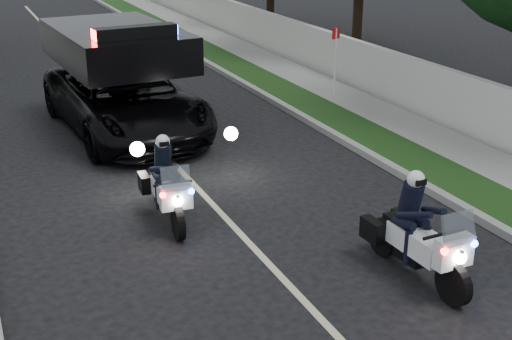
{
  "coord_description": "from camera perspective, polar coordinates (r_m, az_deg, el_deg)",
  "views": [
    {
      "loc": [
        -4.03,
        -5.89,
        5.26
      ],
      "look_at": [
        0.44,
        4.11,
        1.0
      ],
      "focal_mm": 47.66,
      "sensor_mm": 36.0,
      "label": 1
    }
  ],
  "objects": [
    {
      "name": "curb_right",
      "position": [
        18.59,
        2.92,
        5.03
      ],
      "size": [
        0.2,
        60.0,
        0.15
      ],
      "primitive_type": "cube",
      "color": "gray",
      "rests_on": "ground"
    },
    {
      "name": "grass_verge",
      "position": [
        18.9,
        4.83,
        5.27
      ],
      "size": [
        1.2,
        60.0,
        0.16
      ],
      "primitive_type": "cube",
      "color": "#193814",
      "rests_on": "ground"
    },
    {
      "name": "sidewalk_right",
      "position": [
        19.54,
        8.19,
        5.66
      ],
      "size": [
        1.4,
        60.0,
        0.16
      ],
      "primitive_type": "cube",
      "color": "gray",
      "rests_on": "ground"
    },
    {
      "name": "property_wall",
      "position": [
        19.92,
        10.76,
        7.8
      ],
      "size": [
        0.22,
        60.0,
        1.5
      ],
      "primitive_type": "cube",
      "color": "beige",
      "rests_on": "ground"
    },
    {
      "name": "lane_marking",
      "position": [
        17.21,
        -9.37,
        3.19
      ],
      "size": [
        0.12,
        50.0,
        0.01
      ],
      "primitive_type": "cube",
      "color": "#BFB78C",
      "rests_on": "ground"
    },
    {
      "name": "police_moto_left",
      "position": [
        12.33,
        -7.37,
        -4.19
      ],
      "size": [
        0.78,
        1.9,
        1.58
      ],
      "primitive_type": null,
      "rotation": [
        0.0,
        0.0,
        -0.07
      ],
      "color": "silver",
      "rests_on": "ground"
    },
    {
      "name": "police_moto_right",
      "position": [
        10.73,
        13.05,
        -8.72
      ],
      "size": [
        0.78,
        2.02,
        1.69
      ],
      "primitive_type": null,
      "rotation": [
        0.0,
        0.0,
        0.04
      ],
      "color": "white",
      "rests_on": "ground"
    },
    {
      "name": "police_suv",
      "position": [
        17.25,
        -10.76,
        3.12
      ],
      "size": [
        3.29,
        6.36,
        3.0
      ],
      "primitive_type": "imported",
      "rotation": [
        0.0,
        0.0,
        0.07
      ],
      "color": "black",
      "rests_on": "ground"
    },
    {
      "name": "sign_post",
      "position": [
        20.3,
        6.51,
        6.1
      ],
      "size": [
        0.42,
        0.42,
        2.11
      ],
      "primitive_type": null,
      "rotation": [
        0.0,
        0.0,
        0.34
      ],
      "color": "#A21B0B",
      "rests_on": "ground"
    },
    {
      "name": "tree_right_c",
      "position": [
        26.25,
        8.36,
        9.48
      ],
      "size": [
        7.8,
        7.8,
        11.19
      ],
      "primitive_type": null,
      "rotation": [
        0.0,
        0.0,
        0.18
      ],
      "color": "black",
      "rests_on": "ground"
    },
    {
      "name": "tree_right_e",
      "position": [
        32.19,
        1.2,
        11.85
      ],
      "size": [
        5.73,
        5.73,
        7.5
      ],
      "primitive_type": null,
      "rotation": [
        0.0,
        0.0,
        -0.34
      ],
      "color": "#193511",
      "rests_on": "ground"
    }
  ]
}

